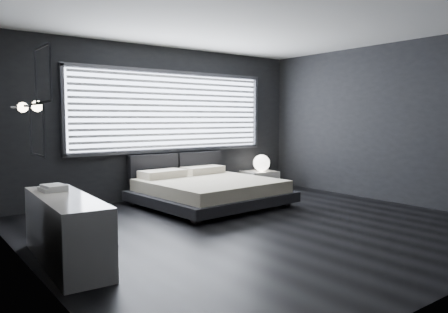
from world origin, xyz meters
TOP-DOWN VIEW (x-y plane):
  - room at (0.00, 0.00)m, footprint 6.04×6.00m
  - window at (0.20, 2.70)m, footprint 4.14×0.09m
  - headboard at (0.24, 2.64)m, footprint 1.96×0.16m
  - sconce_near at (-2.88, 0.05)m, footprint 0.18×0.11m
  - sconce_far at (-2.88, 0.65)m, footprint 0.18×0.11m
  - wall_art_upper at (-2.98, -0.55)m, footprint 0.01×0.48m
  - wall_art_lower at (-2.98, -0.30)m, footprint 0.01×0.48m
  - bed at (0.23, 1.59)m, footprint 2.35×2.26m
  - nightstand at (2.06, 2.34)m, footprint 0.71×0.62m
  - orb_lamp at (2.08, 2.30)m, footprint 0.34×0.34m
  - dresser at (-2.65, 0.03)m, footprint 0.58×1.75m
  - book_stack at (-2.64, 0.47)m, footprint 0.25×0.34m

SIDE VIEW (x-z plane):
  - nightstand at x=2.06m, z-range 0.00..0.38m
  - bed at x=0.23m, z-range -0.02..0.55m
  - dresser at x=-2.65m, z-range 0.00..0.69m
  - orb_lamp at x=2.08m, z-range 0.38..0.73m
  - headboard at x=0.24m, z-range 0.31..0.83m
  - book_stack at x=-2.64m, z-range 0.69..0.75m
  - wall_art_lower at x=-2.98m, z-range 1.14..1.62m
  - room at x=0.00m, z-range 0.00..2.80m
  - sconce_near at x=-2.88m, z-range 1.55..1.66m
  - sconce_far at x=-2.88m, z-range 1.55..1.66m
  - window at x=0.20m, z-range 0.85..2.37m
  - wall_art_upper at x=-2.98m, z-range 1.61..2.09m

